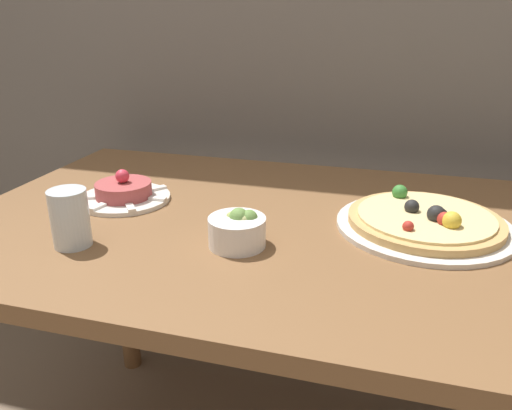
{
  "coord_description": "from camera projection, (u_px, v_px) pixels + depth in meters",
  "views": [
    {
      "loc": [
        0.2,
        -0.51,
        1.19
      ],
      "look_at": [
        -0.05,
        0.4,
        0.82
      ],
      "focal_mm": 35.0,
      "sensor_mm": 36.0,
      "label": 1
    }
  ],
  "objects": [
    {
      "name": "dining_table",
      "position": [
        283.0,
        264.0,
        1.07
      ],
      "size": [
        1.37,
        0.84,
        0.78
      ],
      "color": "brown",
      "rests_on": "ground_plane"
    },
    {
      "name": "tartare_plate",
      "position": [
        124.0,
        193.0,
        1.14
      ],
      "size": [
        0.21,
        0.21,
        0.07
      ],
      "color": "silver",
      "rests_on": "dining_table"
    },
    {
      "name": "pizza_plate",
      "position": [
        425.0,
        221.0,
        1.0
      ],
      "size": [
        0.35,
        0.35,
        0.06
      ],
      "color": "silver",
      "rests_on": "dining_table"
    },
    {
      "name": "drinking_glass",
      "position": [
        70.0,
        218.0,
        0.91
      ],
      "size": [
        0.07,
        0.07,
        0.11
      ],
      "color": "silver",
      "rests_on": "dining_table"
    },
    {
      "name": "small_bowl",
      "position": [
        238.0,
        230.0,
        0.92
      ],
      "size": [
        0.11,
        0.11,
        0.07
      ],
      "color": "white",
      "rests_on": "dining_table"
    }
  ]
}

